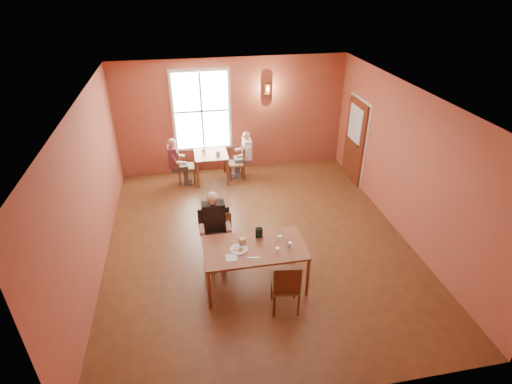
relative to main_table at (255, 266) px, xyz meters
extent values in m
cube|color=brown|center=(0.29, 1.22, -0.40)|extent=(6.00, 7.00, 0.01)
cube|color=brown|center=(0.29, 4.72, 1.10)|extent=(6.00, 0.04, 3.00)
cube|color=brown|center=(0.29, -2.28, 1.10)|extent=(6.00, 0.04, 3.00)
cube|color=brown|center=(-2.71, 1.22, 1.10)|extent=(0.04, 7.00, 3.00)
cube|color=brown|center=(3.29, 1.22, 1.10)|extent=(0.04, 7.00, 3.00)
cube|color=white|center=(0.29, 1.22, 2.60)|extent=(6.00, 7.00, 0.04)
cube|color=white|center=(-0.51, 4.67, 1.30)|extent=(1.36, 0.10, 1.96)
cube|color=maroon|center=(3.23, 3.52, 0.65)|extent=(0.12, 1.04, 2.10)
cylinder|color=brown|center=(1.19, 4.62, 1.80)|extent=(0.16, 0.16, 0.28)
cylinder|color=silver|center=(-0.27, -0.03, 0.42)|extent=(0.30, 0.30, 0.04)
cube|color=tan|center=(-0.19, 0.09, 0.46)|extent=(0.12, 0.12, 0.12)
cube|color=black|center=(0.12, 0.25, 0.51)|extent=(0.12, 0.06, 0.20)
cube|color=silver|center=(-0.07, -0.27, 0.41)|extent=(0.20, 0.04, 0.00)
cube|color=white|center=(-0.42, -0.21, 0.41)|extent=(0.19, 0.19, 0.01)
imported|color=white|center=(-0.21, 3.98, 0.38)|extent=(0.15, 0.15, 0.09)
imported|color=beige|center=(-0.55, 4.23, 0.38)|extent=(0.10, 0.10, 0.08)
camera|label=1|loc=(-0.98, -5.29, 4.53)|focal=28.00mm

